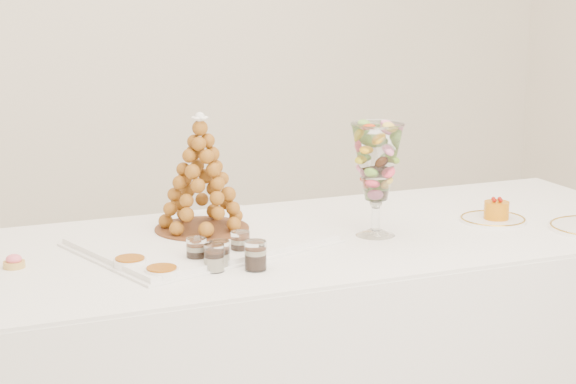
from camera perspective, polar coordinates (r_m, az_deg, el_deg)
name	(u,v)px	position (r m, az deg, el deg)	size (l,w,h in m)	color
buffet_table	(317,368)	(2.92, 1.75, -10.39)	(2.20, 0.97, 0.82)	white
lace_tray	(202,240)	(2.71, -5.11, -2.87)	(0.62, 0.47, 0.02)	white
macaron_vase	(377,164)	(2.75, 5.28, 1.69)	(0.15, 0.15, 0.32)	white
cake_plate	(493,220)	(3.01, 12.04, -1.62)	(0.20, 0.20, 0.01)	white
pink_tart	(14,262)	(2.58, -15.93, -4.01)	(0.06, 0.06, 0.04)	tan
verrine_a	(197,251)	(2.51, -5.44, -3.53)	(0.05, 0.05, 0.07)	white
verrine_b	(220,254)	(2.48, -4.07, -3.70)	(0.05, 0.05, 0.07)	white
verrine_c	(240,244)	(2.57, -2.85, -3.10)	(0.05, 0.05, 0.07)	white
verrine_d	(214,258)	(2.45, -4.40, -3.91)	(0.05, 0.05, 0.07)	white
verrine_e	(256,255)	(2.46, -1.94, -3.78)	(0.06, 0.06, 0.08)	white
ramekin_back	(130,264)	(2.50, -9.34, -4.22)	(0.08, 0.08, 0.03)	white
ramekin_front	(162,274)	(2.41, -7.49, -4.82)	(0.08, 0.08, 0.03)	white
croquembouche	(201,173)	(2.74, -5.18, 1.11)	(0.28, 0.28, 0.34)	brown
mousse_cake	(496,210)	(3.00, 12.25, -1.04)	(0.08, 0.08, 0.07)	#CF7409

